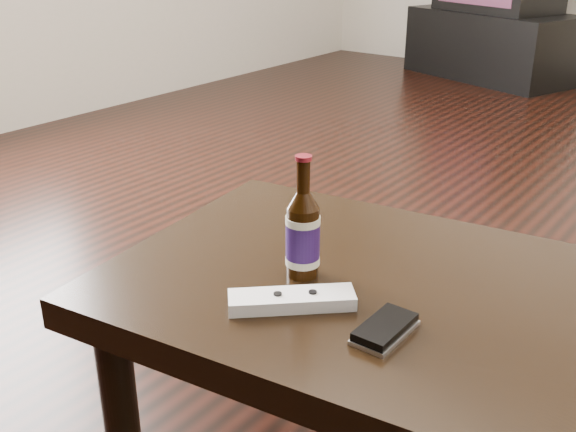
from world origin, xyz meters
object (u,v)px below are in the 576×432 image
Objects in this scene: tv_stand at (492,45)px; phone at (385,329)px; beer_bottle at (303,235)px; remote at (292,300)px; coffee_table at (430,325)px.

tv_stand is 9.91× the size of phone.
beer_bottle reaches higher than phone.
phone is at bearing 53.62° from remote.
beer_bottle is (1.07, -3.59, 0.25)m from tv_stand.
remote is (0.05, -0.09, -0.06)m from beer_bottle.
remote is at bearing -63.09° from beer_bottle.
tv_stand reaches higher than phone.
remote is (-0.16, -0.16, 0.06)m from coffee_table.
tv_stand is 3.85m from remote.
phone is 0.15m from remote.
tv_stand reaches higher than coffee_table.
beer_bottle is at bearing 164.05° from remote.
tv_stand is 3.75m from coffee_table.
tv_stand is 3.75m from beer_bottle.
tv_stand is 5.18× the size of beer_bottle.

